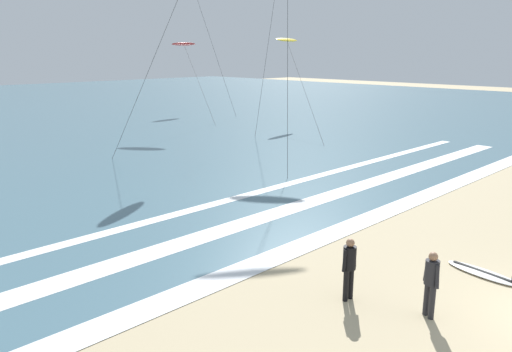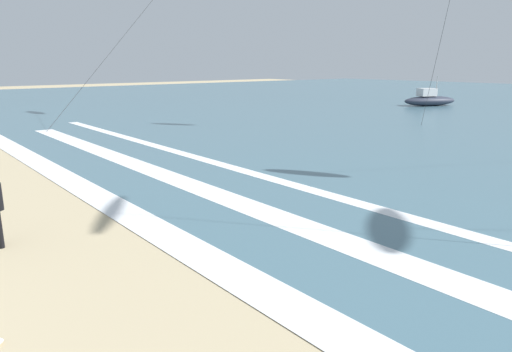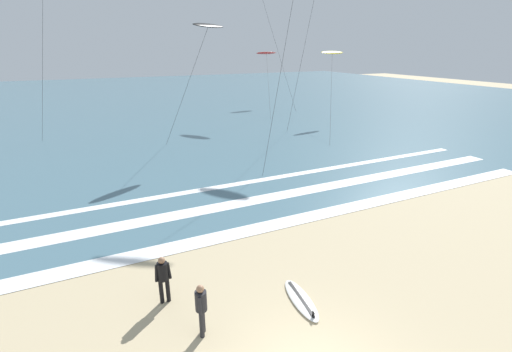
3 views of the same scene
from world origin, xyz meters
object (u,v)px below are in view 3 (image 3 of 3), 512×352
at_px(surfer_right_near, 163,276).
at_px(kite_yellow_distant_high, 332,53).
at_px(surfer_left_far, 201,306).
at_px(kite_black_high_right, 208,26).
at_px(kite_red_distant_low, 266,53).
at_px(surfboard_near_water, 301,300).

distance_m(surfer_right_near, kite_yellow_distant_high, 32.78).
relative_size(surfer_left_far, kite_black_high_right, 0.17).
height_order(surfer_right_near, kite_red_distant_low, kite_red_distant_low).
xyz_separation_m(surfer_right_near, kite_yellow_distant_high, (22.82, 22.77, 5.96)).
xyz_separation_m(kite_black_high_right, kite_red_distant_low, (14.49, 19.33, -2.18)).
height_order(kite_black_high_right, kite_red_distant_low, kite_black_high_right).
xyz_separation_m(surfboard_near_water, kite_yellow_distant_high, (18.98, 24.56, 6.87)).
distance_m(surfer_left_far, kite_red_distant_low, 43.54).
relative_size(surfboard_near_water, kite_black_high_right, 0.24).
bearing_deg(surfboard_near_water, surfer_right_near, 154.91).
xyz_separation_m(surfer_right_near, kite_black_high_right, (7.29, 16.51, 7.93)).
distance_m(surfboard_near_water, kite_red_distant_low, 42.23).
height_order(kite_black_high_right, kite_yellow_distant_high, kite_black_high_right).
relative_size(surfer_left_far, kite_yellow_distant_high, 0.16).
bearing_deg(surfboard_near_water, surfer_left_far, 179.91).
height_order(kite_yellow_distant_high, kite_red_distant_low, kite_yellow_distant_high).
height_order(surfer_left_far, kite_black_high_right, kite_black_high_right).
relative_size(surfer_left_far, kite_red_distant_low, 0.14).
relative_size(surfboard_near_water, kite_red_distant_low, 0.19).
distance_m(surfer_left_far, kite_yellow_distant_high, 33.62).
relative_size(kite_black_high_right, kite_yellow_distant_high, 0.89).
xyz_separation_m(surfer_right_near, surfer_left_far, (0.65, -1.79, 0.00)).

